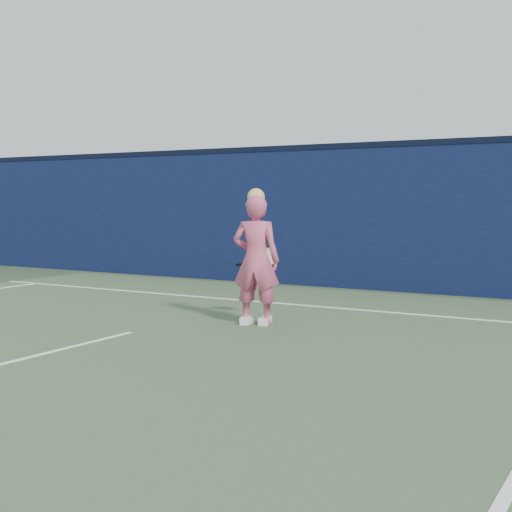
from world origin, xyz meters
The scene contains 6 objects.
ground centered at (0.00, 0.00, 0.00)m, with size 80.00×80.00×0.00m, color #273D25.
backstop_wall centered at (0.00, 6.50, 1.25)m, with size 24.00×0.40×2.50m, color #0B1034.
wall_cap centered at (0.00, 6.50, 2.55)m, with size 24.00×0.42×0.10m, color black.
player centered at (0.99, 2.28, 0.83)m, with size 0.69×0.54×1.73m.
racket centered at (0.87, 2.72, 0.82)m, with size 0.54×0.28×0.31m.
court_lines centered at (0.00, -0.33, 0.01)m, with size 11.00×12.04×0.01m.
Camera 1 is at (5.48, -5.52, 1.58)m, focal length 50.00 mm.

